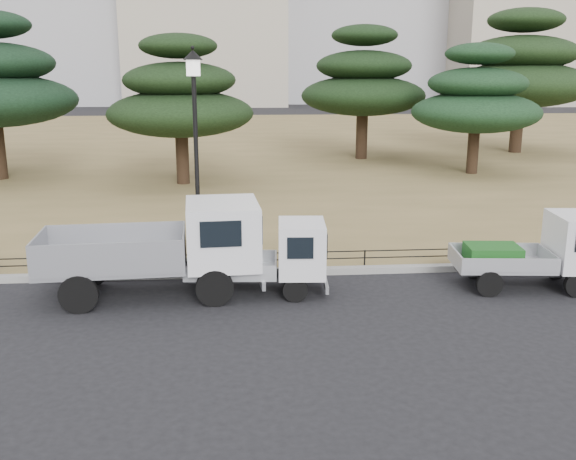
{
  "coord_description": "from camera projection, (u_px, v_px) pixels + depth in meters",
  "views": [
    {
      "loc": [
        -1.18,
        -12.52,
        4.95
      ],
      "look_at": [
        0.0,
        2.0,
        1.3
      ],
      "focal_mm": 40.0,
      "sensor_mm": 36.0,
      "label": 1
    }
  ],
  "objects": [
    {
      "name": "ground",
      "position": [
        296.0,
        313.0,
        13.4
      ],
      "size": [
        220.0,
        220.0,
        0.0
      ],
      "primitive_type": "plane",
      "color": "black"
    },
    {
      "name": "lawn",
      "position": [
        253.0,
        145.0,
        42.97
      ],
      "size": [
        120.0,
        56.0,
        0.15
      ],
      "primitive_type": "cube",
      "color": "olive",
      "rests_on": "ground"
    },
    {
      "name": "curb",
      "position": [
        286.0,
        272.0,
        15.89
      ],
      "size": [
        120.0,
        0.25,
        0.16
      ],
      "primitive_type": "cube",
      "color": "gray",
      "rests_on": "ground"
    },
    {
      "name": "truck_large",
      "position": [
        165.0,
        245.0,
        14.25
      ],
      "size": [
        4.91,
        2.21,
        2.09
      ],
      "rotation": [
        0.0,
        0.0,
        0.07
      ],
      "color": "black",
      "rests_on": "ground"
    },
    {
      "name": "truck_kei_front",
      "position": [
        268.0,
        258.0,
        14.45
      ],
      "size": [
        3.2,
        1.53,
        1.65
      ],
      "rotation": [
        0.0,
        0.0,
        -0.07
      ],
      "color": "black",
      "rests_on": "ground"
    },
    {
      "name": "truck_kei_rear",
      "position": [
        540.0,
        251.0,
        14.8
      ],
      "size": [
        3.45,
        1.73,
        1.74
      ],
      "rotation": [
        0.0,
        0.0,
        -0.1
      ],
      "color": "black",
      "rests_on": "ground"
    },
    {
      "name": "street_lamp",
      "position": [
        195.0,
        124.0,
        15.14
      ],
      "size": [
        0.47,
        0.47,
        5.24
      ],
      "color": "black",
      "rests_on": "lawn"
    },
    {
      "name": "pipe_fence",
      "position": [
        286.0,
        256.0,
        15.95
      ],
      "size": [
        38.0,
        0.04,
        0.4
      ],
      "color": "black",
      "rests_on": "lawn"
    },
    {
      "name": "pine_center_left",
      "position": [
        180.0,
        98.0,
        26.98
      ],
      "size": [
        6.18,
        6.18,
        6.28
      ],
      "color": "black",
      "rests_on": "lawn"
    },
    {
      "name": "pine_center_right",
      "position": [
        363.0,
        82.0,
        34.65
      ],
      "size": [
        6.74,
        6.74,
        7.15
      ],
      "color": "black",
      "rests_on": "lawn"
    },
    {
      "name": "pine_east_near",
      "position": [
        477.0,
        99.0,
        29.74
      ],
      "size": [
        5.96,
        5.96,
        6.02
      ],
      "color": "black",
      "rests_on": "lawn"
    },
    {
      "name": "pine_east_far",
      "position": [
        522.0,
        70.0,
        37.31
      ],
      "size": [
        8.21,
        8.21,
        8.25
      ],
      "color": "black",
      "rests_on": "lawn"
    }
  ]
}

